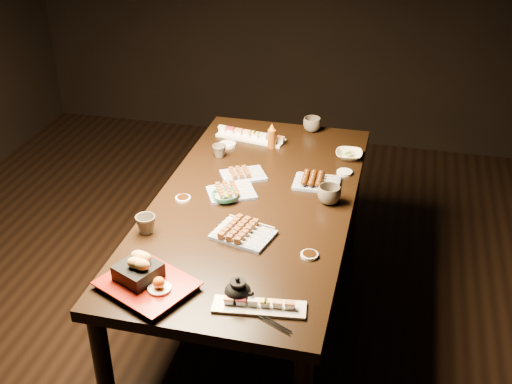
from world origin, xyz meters
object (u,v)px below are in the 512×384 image
dining_table (254,267)px  edamame_bowl_green (225,197)px  yakitori_plate_center (231,189)px  edamame_bowl_cream (349,155)px  teapot (238,289)px  teacup_mid_right (329,195)px  teacup_far_left (219,151)px  yakitori_plate_right (243,230)px  sushi_platter_near (259,304)px  tempura_tray (146,275)px  teacup_far_right (312,125)px  yakitori_plate_left (243,172)px  sushi_platter_far (251,135)px  teacup_near_left (146,224)px  condiment_bottle (272,136)px

dining_table → edamame_bowl_green: size_ratio=14.92×
yakitori_plate_center → edamame_bowl_cream: size_ratio=1.56×
edamame_bowl_cream → teapot: size_ratio=1.20×
teacup_mid_right → teacup_far_left: (-0.62, 0.33, -0.01)m
yakitori_plate_center → yakitori_plate_right: 0.36m
sushi_platter_near → tempura_tray: 0.43m
teacup_far_left → teacup_far_right: teacup_far_right is taller
dining_table → yakitori_plate_left: size_ratio=8.63×
sushi_platter_far → yakitori_plate_center: bearing=105.8°
dining_table → teacup_far_left: (-0.28, 0.40, 0.41)m
edamame_bowl_cream → teacup_mid_right: bearing=-94.4°
dining_table → yakitori_plate_right: (0.03, -0.29, 0.41)m
dining_table → sushi_platter_far: sushi_platter_far is taller
sushi_platter_far → tempura_tray: bearing=97.9°
yakitori_plate_right → dining_table: bearing=109.8°
edamame_bowl_green → tempura_tray: bearing=-98.5°
yakitori_plate_left → teacup_near_left: (-0.27, -0.58, 0.01)m
teacup_mid_right → teacup_far_left: teacup_mid_right is taller
edamame_bowl_cream → condiment_bottle: bearing=176.8°
sushi_platter_near → yakitori_plate_right: size_ratio=1.39×
edamame_bowl_green → teacup_near_left: 0.42m
teapot → sushi_platter_far: bearing=117.8°
sushi_platter_near → teacup_far_right: bearing=85.4°
dining_table → teacup_mid_right: bearing=13.5°
yakitori_plate_left → sushi_platter_near: bearing=-101.0°
tempura_tray → teacup_mid_right: tempura_tray is taller
teacup_mid_right → edamame_bowl_cream: bearing=85.6°
yakitori_plate_center → teacup_near_left: bearing=-151.6°
tempura_tray → edamame_bowl_cream: bearing=89.0°
teacup_far_right → condiment_bottle: condiment_bottle is taller
teacup_mid_right → sushi_platter_far: bearing=131.5°
yakitori_plate_left → teapot: bearing=-105.5°
yakitori_plate_left → teacup_far_left: teacup_far_left is taller
edamame_bowl_green → yakitori_plate_right: bearing=-59.7°
edamame_bowl_green → teacup_far_right: size_ratio=1.21×
yakitori_plate_center → edamame_bowl_cream: (0.49, 0.51, -0.01)m
sushi_platter_far → edamame_bowl_cream: 0.56m
dining_table → teacup_near_left: (-0.38, -0.36, 0.41)m
yakitori_plate_center → edamame_bowl_green: 0.06m
dining_table → edamame_bowl_cream: (0.37, 0.55, 0.39)m
edamame_bowl_green → teapot: (0.24, -0.67, 0.03)m
dining_table → teapot: bearing=-78.5°
yakitori_plate_center → dining_table: bearing=-45.6°
tempura_tray → condiment_bottle: (0.19, 1.28, 0.01)m
sushi_platter_near → teapot: 0.10m
yakitori_plate_center → condiment_bottle: condiment_bottle is taller
teacup_near_left → teacup_far_left: size_ratio=1.20×
dining_table → yakitori_plate_center: (-0.11, 0.04, 0.40)m
yakitori_plate_right → edamame_bowl_green: 0.31m
tempura_tray → yakitori_plate_center: bearing=106.0°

